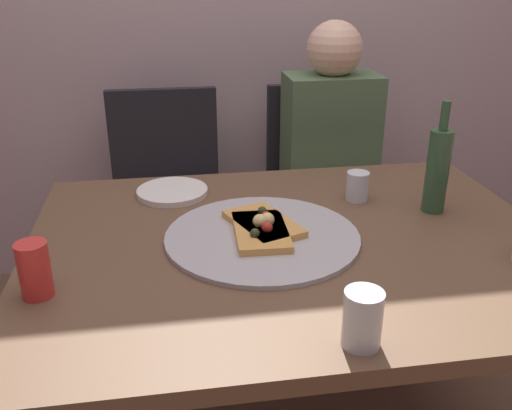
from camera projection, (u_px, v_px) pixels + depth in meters
dining_table at (293, 265)px, 1.44m from camera, size 1.33×1.01×0.72m
pizza_tray at (262, 237)px, 1.41m from camera, size 0.49×0.49×0.01m
pizza_slice_last at (264, 223)px, 1.44m from camera, size 0.20×0.25×0.05m
pizza_slice_extra at (261, 230)px, 1.41m from camera, size 0.14×0.22×0.05m
wine_bottle at (438, 169)px, 1.53m from camera, size 0.06×0.06×0.31m
tumbler_far at (357, 186)px, 1.63m from camera, size 0.07×0.07×0.08m
wine_glass at (362, 319)px, 1.00m from camera, size 0.07×0.07×0.11m
soda_can at (34, 270)px, 1.15m from camera, size 0.07×0.07×0.12m
plate_stack at (172, 192)px, 1.68m from camera, size 0.21×0.21×0.02m
chair_left at (167, 190)px, 2.27m from camera, size 0.44×0.44×0.90m
chair_right at (323, 181)px, 2.36m from camera, size 0.44×0.44×0.90m
guest_in_sweater at (335, 164)px, 2.18m from camera, size 0.36×0.56×1.17m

